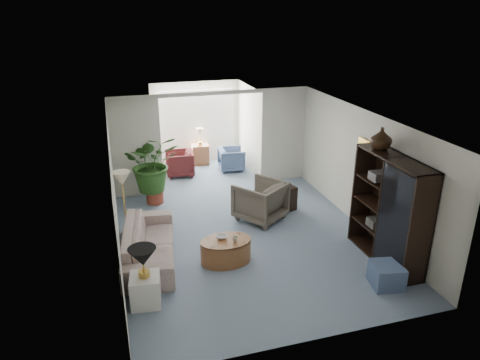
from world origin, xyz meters
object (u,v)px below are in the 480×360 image
object	(u,v)px
sofa	(149,243)
coffee_cup	(235,239)
wingback_chair	(260,201)
plant_pot	(155,196)
sunroom_chair_blue	(232,159)
table_lamp	(142,257)
coffee_table	(226,251)
side_table_dark	(284,198)
entertainment_cabinet	(389,210)
framed_picture	(367,152)
ottoman	(387,275)
end_table	(146,290)
cabinet_urn	(381,138)
coffee_bowl	(222,237)
sunroom_table	(201,155)
floor_lamp	(122,178)
sunroom_chair_maroon	(180,163)

from	to	relation	value
sofa	coffee_cup	xyz separation A→B (m)	(1.49, -0.60, 0.16)
coffee_cup	wingback_chair	world-z (taller)	wingback_chair
plant_pot	sunroom_chair_blue	world-z (taller)	sunroom_chair_blue
table_lamp	coffee_table	world-z (taller)	table_lamp
side_table_dark	entertainment_cabinet	xyz separation A→B (m)	(0.98, -2.55, 0.73)
framed_picture	wingback_chair	xyz separation A→B (m)	(-1.91, 0.98, -1.26)
side_table_dark	ottoman	size ratio (longest dim) A/B	1.13
end_table	cabinet_urn	xyz separation A→B (m)	(4.41, 0.61, 1.96)
sofa	coffee_table	size ratio (longest dim) A/B	2.41
framed_picture	wingback_chair	distance (m)	2.49
table_lamp	coffee_bowl	distance (m)	1.81
sofa	sunroom_table	bearing A→B (deg)	-14.66
wingback_chair	coffee_table	bearing A→B (deg)	16.44
floor_lamp	side_table_dark	world-z (taller)	floor_lamp
table_lamp	coffee_table	xyz separation A→B (m)	(1.54, 0.85, -0.63)
sofa	floor_lamp	world-z (taller)	floor_lamp
sunroom_table	floor_lamp	bearing A→B (deg)	-121.48
floor_lamp	sunroom_chair_maroon	distance (m)	3.63
coffee_table	sunroom_chair_maroon	bearing A→B (deg)	90.96
ottoman	entertainment_cabinet	bearing A→B (deg)	59.49
ottoman	framed_picture	bearing A→B (deg)	71.45
coffee_cup	coffee_table	bearing A→B (deg)	146.31
coffee_table	plant_pot	size ratio (longest dim) A/B	2.37
end_table	floor_lamp	size ratio (longest dim) A/B	1.41
floor_lamp	plant_pot	distance (m)	1.96
framed_picture	floor_lamp	xyz separation A→B (m)	(-4.79, 1.08, -0.45)
table_lamp	coffee_cup	distance (m)	1.89
cabinet_urn	sunroom_chair_maroon	xyz separation A→B (m)	(-2.94, 4.97, -1.87)
floor_lamp	plant_pot	bearing A→B (deg)	62.84
table_lamp	entertainment_cabinet	size ratio (longest dim) A/B	0.22
coffee_table	sunroom_table	size ratio (longest dim) A/B	1.61
ottoman	sunroom_chair_maroon	bearing A→B (deg)	111.82
floor_lamp	sunroom_table	xyz separation A→B (m)	(2.37, 3.87, -0.95)
wingback_chair	floor_lamp	bearing A→B (deg)	-37.37
wingback_chair	table_lamp	bearing A→B (deg)	5.47
floor_lamp	side_table_dark	xyz separation A→B (m)	(3.58, 0.20, -0.97)
side_table_dark	sunroom_chair_blue	world-z (taller)	sunroom_chair_blue
floor_lamp	wingback_chair	distance (m)	3.00
wingback_chair	entertainment_cabinet	distance (m)	2.86
wingback_chair	sunroom_table	world-z (taller)	wingback_chair
wingback_chair	side_table_dark	world-z (taller)	wingback_chair
wingback_chair	side_table_dark	size ratio (longest dim) A/B	1.71
side_table_dark	sunroom_chair_blue	xyz separation A→B (m)	(-0.46, 2.92, 0.04)
sunroom_chair_maroon	wingback_chair	bearing A→B (deg)	26.22
coffee_bowl	ottoman	size ratio (longest dim) A/B	0.43
table_lamp	side_table_dark	bearing A→B (deg)	37.79
coffee_cup	ottoman	size ratio (longest dim) A/B	0.20
wingback_chair	sunroom_chair_maroon	xyz separation A→B (m)	(-1.26, 3.22, -0.09)
coffee_cup	sunroom_table	distance (m)	5.60
coffee_table	plant_pot	world-z (taller)	coffee_table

